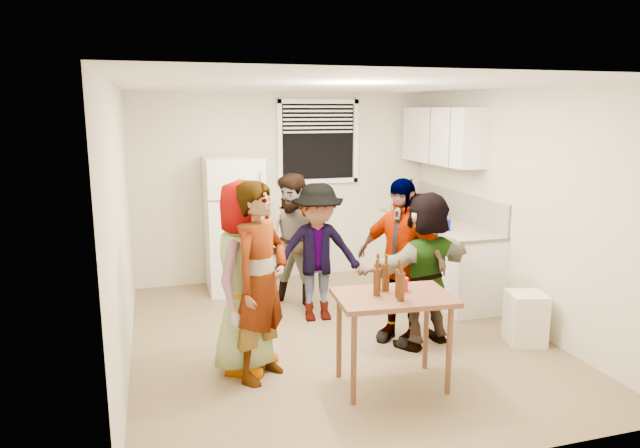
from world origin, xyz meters
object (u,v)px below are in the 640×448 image
object	(u,v)px
beer_bottle_table	(377,295)
guest_stripe	(263,376)
red_cup	(403,291)
guest_black	(398,340)
wine_bottle	(410,209)
guest_back_left	(296,307)
guest_back_right	(318,319)
trash_bin	(526,318)
beer_bottle_counter	(441,226)
guest_grey	(247,367)
serving_table	(391,385)
kettle	(424,217)
guest_orange	(422,343)
blue_cup	(446,230)
refrigerator	(234,225)

from	to	relation	value
beer_bottle_table	guest_stripe	distance (m)	1.26
red_cup	guest_black	bearing A→B (deg)	67.30
wine_bottle	guest_back_left	size ratio (longest dim) A/B	0.20
guest_stripe	guest_back_right	size ratio (longest dim) A/B	1.13
trash_bin	beer_bottle_counter	bearing A→B (deg)	95.59
guest_grey	guest_black	world-z (taller)	guest_grey
serving_table	guest_stripe	xyz separation A→B (m)	(-1.01, 0.46, 0.00)
beer_bottle_table	guest_grey	world-z (taller)	beer_bottle_table
guest_black	red_cup	bearing A→B (deg)	-58.67
guest_stripe	kettle	bearing A→B (deg)	-4.78
wine_bottle	trash_bin	bearing A→B (deg)	-90.06
beer_bottle_table	wine_bottle	bearing A→B (deg)	60.37
trash_bin	guest_grey	xyz separation A→B (m)	(-2.73, 0.22, -0.25)
trash_bin	red_cup	xyz separation A→B (m)	(-1.51, -0.38, 0.54)
beer_bottle_table	guest_grey	distance (m)	1.41
beer_bottle_table	guest_orange	size ratio (longest dim) A/B	0.15
blue_cup	guest_grey	size ratio (longest dim) A/B	0.08
guest_stripe	guest_black	world-z (taller)	guest_stripe
kettle	guest_grey	size ratio (longest dim) A/B	0.16
guest_grey	guest_black	xyz separation A→B (m)	(1.55, 0.19, 0.00)
serving_table	guest_grey	distance (m)	1.30
wine_bottle	guest_black	size ratio (longest dim) A/B	0.19
blue_cup	serving_table	world-z (taller)	blue_cup
refrigerator	trash_bin	world-z (taller)	refrigerator
beer_bottle_counter	beer_bottle_table	world-z (taller)	beer_bottle_counter
guest_back_left	trash_bin	bearing A→B (deg)	-3.95
guest_stripe	beer_bottle_table	bearing A→B (deg)	-70.08
refrigerator	guest_back_right	xyz separation A→B (m)	(0.71, -1.32, -0.85)
guest_stripe	guest_back_right	distance (m)	1.47
trash_bin	guest_grey	distance (m)	2.75
beer_bottle_counter	guest_orange	distance (m)	1.75
refrigerator	serving_table	xyz separation A→B (m)	(0.87, -2.98, -0.85)
serving_table	guest_black	world-z (taller)	serving_table
blue_cup	guest_grey	xyz separation A→B (m)	(-2.51, -1.01, -0.90)
refrigerator	wine_bottle	size ratio (longest dim) A/B	5.37
guest_orange	red_cup	bearing A→B (deg)	31.40
guest_grey	beer_bottle_counter	bearing A→B (deg)	-28.22
blue_cup	beer_bottle_counter	bearing A→B (deg)	73.00
wine_bottle	guest_grey	xyz separation A→B (m)	(-2.74, -2.46, -0.90)
trash_bin	blue_cup	bearing A→B (deg)	100.52
kettle	guest_grey	distance (m)	3.33
kettle	beer_bottle_counter	world-z (taller)	beer_bottle_counter
beer_bottle_counter	guest_black	size ratio (longest dim) A/B	0.14
refrigerator	guest_back_right	world-z (taller)	refrigerator
refrigerator	guest_back_right	size ratio (longest dim) A/B	1.13
guest_stripe	guest_orange	world-z (taller)	guest_orange
wine_bottle	red_cup	distance (m)	3.41
beer_bottle_table	red_cup	distance (m)	0.26
trash_bin	wine_bottle	bearing A→B (deg)	89.94
refrigerator	guest_orange	size ratio (longest dim) A/B	1.12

